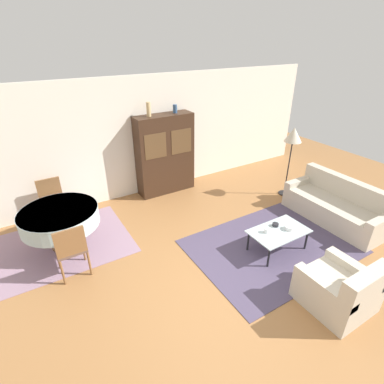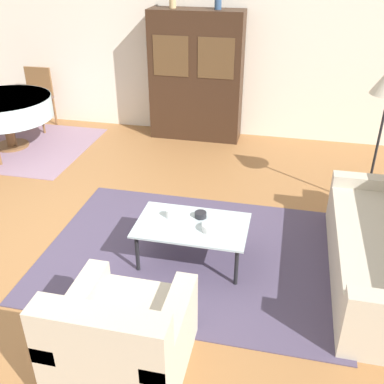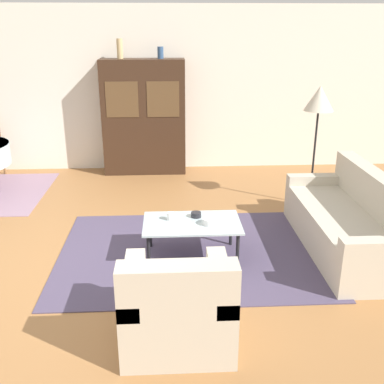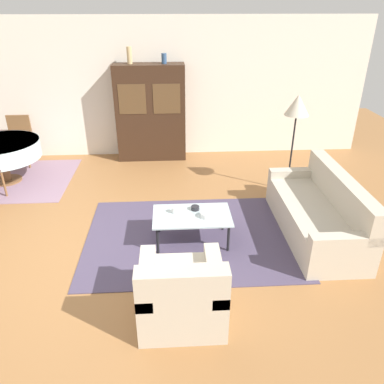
{
  "view_description": "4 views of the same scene",
  "coord_description": "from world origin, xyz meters",
  "px_view_note": "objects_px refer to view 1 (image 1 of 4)",
  "views": [
    {
      "loc": [
        -2.24,
        -2.63,
        3.44
      ],
      "look_at": [
        0.2,
        1.4,
        0.95
      ],
      "focal_mm": 28.0,
      "sensor_mm": 36.0,
      "label": 1
    },
    {
      "loc": [
        2.03,
        -3.11,
        2.67
      ],
      "look_at": [
        1.28,
        0.26,
        0.75
      ],
      "focal_mm": 42.0,
      "sensor_mm": 36.0,
      "label": 2
    },
    {
      "loc": [
        1.05,
        -4.07,
        2.35
      ],
      "look_at": [
        1.28,
        0.26,
        0.75
      ],
      "focal_mm": 42.0,
      "sensor_mm": 36.0,
      "label": 3
    },
    {
      "loc": [
        1.02,
        -3.97,
        2.92
      ],
      "look_at": [
        1.28,
        0.26,
        0.75
      ],
      "focal_mm": 35.0,
      "sensor_mm": 36.0,
      "label": 4
    }
  ],
  "objects_px": {
    "bowl_small": "(275,225)",
    "vase_short": "(175,109)",
    "dining_table": "(60,218)",
    "coffee_table": "(279,232)",
    "armchair": "(340,290)",
    "display_cabinet": "(165,154)",
    "cup": "(266,230)",
    "vase_tall": "(149,109)",
    "couch": "(336,207)",
    "dining_chair_near": "(71,248)",
    "floor_lamp": "(293,138)",
    "dining_chair_far": "(52,199)",
    "bowl": "(289,228)"
  },
  "relations": [
    {
      "from": "bowl_small",
      "to": "vase_short",
      "type": "distance_m",
      "value": 3.36
    },
    {
      "from": "dining_table",
      "to": "coffee_table",
      "type": "bearing_deg",
      "value": -32.95
    },
    {
      "from": "armchair",
      "to": "display_cabinet",
      "type": "xyz_separation_m",
      "value": [
        -0.45,
        4.46,
        0.63
      ]
    },
    {
      "from": "cup",
      "to": "bowl_small",
      "type": "height_order",
      "value": "cup"
    },
    {
      "from": "bowl_small",
      "to": "vase_tall",
      "type": "distance_m",
      "value": 3.52
    },
    {
      "from": "couch",
      "to": "dining_table",
      "type": "xyz_separation_m",
      "value": [
        -4.97,
        1.98,
        0.29
      ]
    },
    {
      "from": "vase_short",
      "to": "couch",
      "type": "bearing_deg",
      "value": -55.25
    },
    {
      "from": "dining_chair_near",
      "to": "floor_lamp",
      "type": "bearing_deg",
      "value": 2.91
    },
    {
      "from": "dining_chair_near",
      "to": "coffee_table",
      "type": "bearing_deg",
      "value": -20.46
    },
    {
      "from": "armchair",
      "to": "vase_short",
      "type": "bearing_deg",
      "value": 91.9
    },
    {
      "from": "dining_chair_far",
      "to": "bowl_small",
      "type": "height_order",
      "value": "dining_chair_far"
    },
    {
      "from": "coffee_table",
      "to": "bowl_small",
      "type": "xyz_separation_m",
      "value": [
        0.05,
        0.14,
        0.06
      ]
    },
    {
      "from": "armchair",
      "to": "bowl_small",
      "type": "relative_size",
      "value": 7.93
    },
    {
      "from": "armchair",
      "to": "bowl_small",
      "type": "bearing_deg",
      "value": 80.99
    },
    {
      "from": "dining_chair_far",
      "to": "bowl",
      "type": "bearing_deg",
      "value": 138.29
    },
    {
      "from": "vase_short",
      "to": "dining_chair_far",
      "type": "bearing_deg",
      "value": -177.19
    },
    {
      "from": "coffee_table",
      "to": "armchair",
      "type": "bearing_deg",
      "value": -97.8
    },
    {
      "from": "dining_table",
      "to": "bowl_small",
      "type": "height_order",
      "value": "dining_table"
    },
    {
      "from": "dining_chair_near",
      "to": "vase_short",
      "type": "relative_size",
      "value": 5.12
    },
    {
      "from": "armchair",
      "to": "vase_tall",
      "type": "xyz_separation_m",
      "value": [
        -0.78,
        4.46,
        1.72
      ]
    },
    {
      "from": "dining_table",
      "to": "dining_chair_near",
      "type": "height_order",
      "value": "dining_chair_near"
    },
    {
      "from": "dining_table",
      "to": "floor_lamp",
      "type": "xyz_separation_m",
      "value": [
        4.95,
        -0.63,
        0.8
      ]
    },
    {
      "from": "coffee_table",
      "to": "floor_lamp",
      "type": "relative_size",
      "value": 0.63
    },
    {
      "from": "dining_chair_far",
      "to": "vase_short",
      "type": "relative_size",
      "value": 5.12
    },
    {
      "from": "coffee_table",
      "to": "dining_chair_far",
      "type": "height_order",
      "value": "dining_chair_far"
    },
    {
      "from": "display_cabinet",
      "to": "vase_short",
      "type": "bearing_deg",
      "value": 0.18
    },
    {
      "from": "armchair",
      "to": "dining_table",
      "type": "xyz_separation_m",
      "value": [
        -3.03,
        3.44,
        0.3
      ]
    },
    {
      "from": "dining_chair_far",
      "to": "cup",
      "type": "height_order",
      "value": "dining_chair_far"
    },
    {
      "from": "dining_chair_near",
      "to": "vase_tall",
      "type": "relative_size",
      "value": 3.08
    },
    {
      "from": "dining_table",
      "to": "floor_lamp",
      "type": "height_order",
      "value": "floor_lamp"
    },
    {
      "from": "couch",
      "to": "vase_short",
      "type": "height_order",
      "value": "vase_short"
    },
    {
      "from": "couch",
      "to": "vase_short",
      "type": "distance_m",
      "value": 4.02
    },
    {
      "from": "display_cabinet",
      "to": "vase_short",
      "type": "relative_size",
      "value": 10.24
    },
    {
      "from": "vase_tall",
      "to": "couch",
      "type": "bearing_deg",
      "value": -47.86
    },
    {
      "from": "armchair",
      "to": "bowl",
      "type": "bearing_deg",
      "value": 74.02
    },
    {
      "from": "bowl",
      "to": "vase_short",
      "type": "height_order",
      "value": "vase_short"
    },
    {
      "from": "couch",
      "to": "dining_chair_far",
      "type": "distance_m",
      "value": 5.74
    },
    {
      "from": "coffee_table",
      "to": "cup",
      "type": "xyz_separation_m",
      "value": [
        -0.23,
        0.08,
        0.08
      ]
    },
    {
      "from": "armchair",
      "to": "vase_tall",
      "type": "bearing_deg",
      "value": 99.96
    },
    {
      "from": "dining_table",
      "to": "vase_tall",
      "type": "height_order",
      "value": "vase_tall"
    },
    {
      "from": "vase_tall",
      "to": "coffee_table",
      "type": "bearing_deg",
      "value": -72.67
    },
    {
      "from": "dining_table",
      "to": "dining_chair_near",
      "type": "bearing_deg",
      "value": -90.0
    },
    {
      "from": "floor_lamp",
      "to": "coffee_table",
      "type": "bearing_deg",
      "value": -140.05
    },
    {
      "from": "vase_short",
      "to": "cup",
      "type": "bearing_deg",
      "value": -87.96
    },
    {
      "from": "couch",
      "to": "floor_lamp",
      "type": "xyz_separation_m",
      "value": [
        -0.02,
        1.35,
        1.1
      ]
    },
    {
      "from": "armchair",
      "to": "display_cabinet",
      "type": "distance_m",
      "value": 4.53
    },
    {
      "from": "bowl",
      "to": "bowl_small",
      "type": "relative_size",
      "value": 1.43
    },
    {
      "from": "couch",
      "to": "floor_lamp",
      "type": "relative_size",
      "value": 1.23
    },
    {
      "from": "cup",
      "to": "bowl_small",
      "type": "relative_size",
      "value": 0.74
    },
    {
      "from": "cup",
      "to": "vase_tall",
      "type": "xyz_separation_m",
      "value": [
        -0.74,
        3.03,
        1.57
      ]
    }
  ]
}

